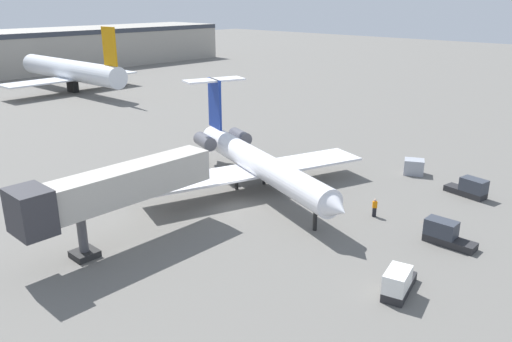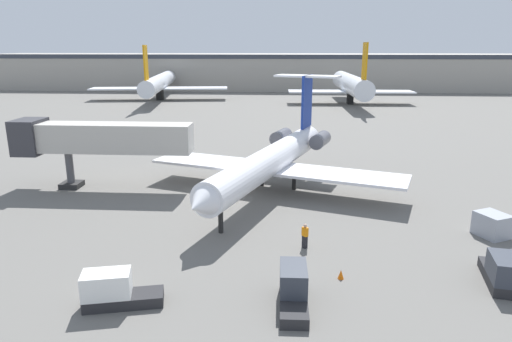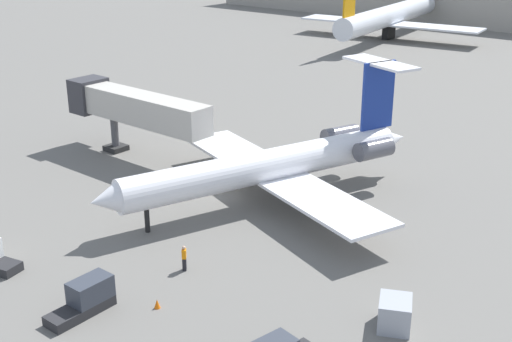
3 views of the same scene
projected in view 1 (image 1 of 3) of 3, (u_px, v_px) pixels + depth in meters
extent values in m
cube|color=#66635E|center=(233.00, 204.00, 48.46)|extent=(400.00, 400.00, 0.10)
cylinder|color=white|center=(260.00, 164.00, 50.06)|extent=(10.14, 23.10, 2.52)
cone|color=white|center=(336.00, 208.00, 39.54)|extent=(2.98, 2.86, 2.39)
cone|color=white|center=(209.00, 135.00, 60.67)|extent=(2.88, 3.16, 2.14)
cube|color=white|center=(307.00, 161.00, 54.00)|extent=(11.92, 7.81, 0.24)
cube|color=white|center=(197.00, 180.00, 48.42)|extent=(11.92, 7.81, 0.24)
cylinder|color=#595960|center=(240.00, 137.00, 58.23)|extent=(2.47, 3.52, 1.50)
cylinder|color=#595960|center=(205.00, 141.00, 56.32)|extent=(2.47, 3.52, 1.50)
cube|color=navy|center=(215.00, 104.00, 57.77)|extent=(1.28, 3.10, 5.59)
cube|color=white|center=(214.00, 80.00, 56.89)|extent=(7.21, 4.50, 0.20)
cylinder|color=black|center=(315.00, 220.00, 42.58)|extent=(0.36, 0.36, 1.81)
cylinder|color=black|center=(264.00, 176.00, 53.14)|extent=(0.36, 0.36, 1.81)
cylinder|color=black|center=(237.00, 181.00, 51.72)|extent=(0.36, 0.36, 1.81)
cube|color=#B7B2A8|center=(124.00, 184.00, 39.57)|extent=(15.49, 2.64, 2.60)
cube|color=#333338|center=(31.00, 211.00, 34.49)|extent=(2.41, 3.21, 3.20)
cylinder|color=#4C4C51|center=(83.00, 236.00, 37.89)|extent=(0.70, 0.70, 3.53)
cube|color=#262626|center=(85.00, 254.00, 38.38)|extent=(1.80, 1.80, 0.50)
cube|color=black|center=(374.00, 212.00, 45.41)|extent=(0.39, 0.40, 0.85)
cube|color=orange|center=(375.00, 205.00, 45.17)|extent=(0.46, 0.47, 0.60)
sphere|color=tan|center=(375.00, 200.00, 45.03)|extent=(0.24, 0.24, 0.24)
cube|color=#262628|center=(399.00, 287.00, 33.94)|extent=(4.21, 2.26, 0.60)
cube|color=white|center=(397.00, 280.00, 32.98)|extent=(2.65, 1.90, 1.30)
cube|color=#262628|center=(465.00, 192.00, 50.43)|extent=(2.10, 4.19, 0.60)
cube|color=#333842|center=(474.00, 185.00, 49.51)|extent=(1.81, 2.61, 1.30)
cube|color=#262628|center=(450.00, 242.00, 40.17)|extent=(1.46, 4.02, 0.60)
cube|color=#333842|center=(441.00, 228.00, 40.37)|extent=(1.43, 2.42, 1.30)
cube|color=#999EA8|center=(414.00, 167.00, 56.22)|extent=(2.46, 2.63, 1.67)
cone|color=orange|center=(427.00, 220.00, 44.16)|extent=(0.36, 0.36, 0.55)
cylinder|color=silver|center=(71.00, 70.00, 103.87)|extent=(5.00, 33.60, 4.14)
cube|color=orange|center=(109.00, 47.00, 92.83)|extent=(0.40, 4.01, 7.00)
cube|color=silver|center=(72.00, 78.00, 104.41)|extent=(28.29, 6.72, 0.30)
cube|color=black|center=(73.00, 86.00, 104.93)|extent=(1.20, 2.80, 2.40)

